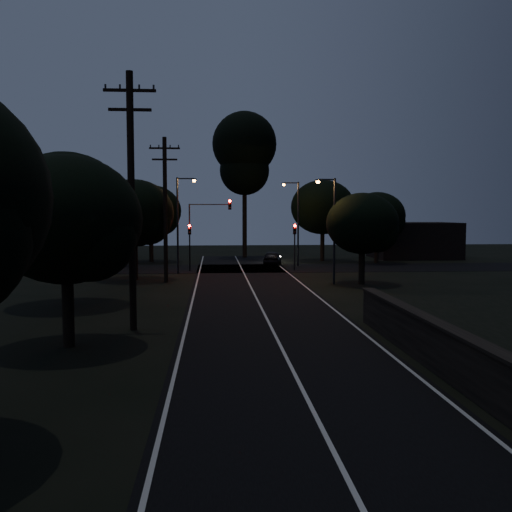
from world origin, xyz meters
TOP-DOWN VIEW (x-y plane):
  - ground at (0.00, 0.00)m, footprint 160.00×160.00m
  - road_surface at (0.00, 31.12)m, footprint 60.00×70.00m
  - utility_pole_mid at (-6.00, 15.00)m, footprint 2.20×0.30m
  - utility_pole_far at (-6.00, 32.00)m, footprint 2.20×0.30m
  - tree_left_b at (-7.80, 11.89)m, footprint 5.69×5.69m
  - tree_left_c at (-10.27, 21.87)m, footprint 6.62×6.62m
  - tree_left_d at (-8.29, 33.88)m, footprint 5.99×5.99m
  - tree_far_nw at (-8.78, 49.87)m, footprint 6.29×6.29m
  - tree_far_w at (-13.74, 45.85)m, footprint 7.22×7.22m
  - tree_far_ne at (9.24, 49.86)m, footprint 6.77×6.77m
  - tree_far_e at (14.20, 46.89)m, footprint 5.66×5.66m
  - tree_right_a at (8.18, 29.90)m, footprint 5.11×5.11m
  - tall_pine at (1.00, 55.00)m, footprint 7.24×7.24m
  - building_left at (-20.00, 52.00)m, footprint 10.00×8.00m
  - building_right at (20.00, 53.00)m, footprint 9.00×7.00m
  - signal_left at (-4.60, 39.99)m, footprint 0.28×0.35m
  - signal_right at (4.60, 39.99)m, footprint 0.28×0.35m
  - signal_mast at (-2.91, 39.99)m, footprint 3.70×0.35m
  - streetlight_a at (-5.31, 38.00)m, footprint 1.66×0.26m
  - streetlight_b at (5.31, 44.00)m, footprint 1.66×0.26m
  - streetlight_c at (5.83, 30.00)m, footprint 1.46×0.26m
  - car at (3.20, 45.49)m, footprint 2.31×4.25m

SIDE VIEW (x-z plane):
  - ground at x=0.00m, z-range 0.00..0.00m
  - road_surface at x=0.00m, z-range 0.00..0.03m
  - car at x=3.20m, z-range 0.00..1.37m
  - building_right at x=20.00m, z-range 0.00..4.00m
  - building_left at x=-20.00m, z-range 0.00..4.40m
  - signal_left at x=-4.60m, z-range 0.79..4.89m
  - signal_right at x=4.60m, z-range 0.79..4.89m
  - tree_right_a at x=8.18m, z-range 0.96..7.46m
  - signal_mast at x=-2.91m, z-range 1.21..7.46m
  - streetlight_c at x=5.83m, z-range 0.60..8.10m
  - streetlight_a at x=-5.31m, z-range 0.64..8.64m
  - streetlight_b at x=5.31m, z-range 0.64..8.64m
  - tree_far_e at x=14.20m, z-range 1.06..8.25m
  - tree_left_b at x=-7.80m, z-range 1.07..8.30m
  - tree_left_d at x=-8.29m, z-range 1.13..8.73m
  - tree_far_nw at x=-8.78m, z-range 1.17..9.14m
  - tree_left_c at x=-10.27m, z-range 1.23..9.59m
  - utility_pole_far at x=-6.00m, z-range 0.23..10.73m
  - tree_far_ne at x=9.24m, z-range 1.26..9.82m
  - utility_pole_mid at x=-6.00m, z-range 0.24..11.24m
  - tree_far_w at x=-13.74m, z-range 1.38..10.59m
  - tall_pine at x=1.00m, z-range 3.64..20.09m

